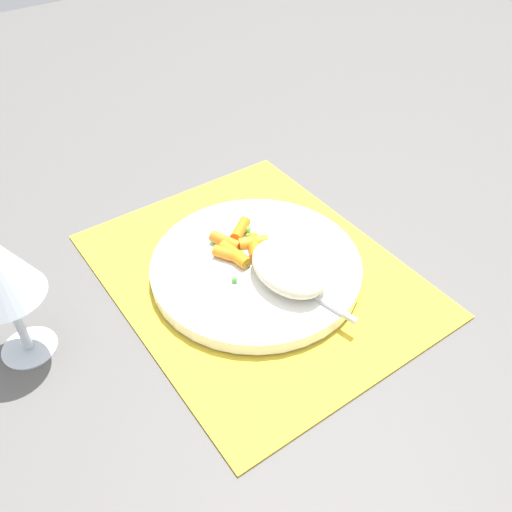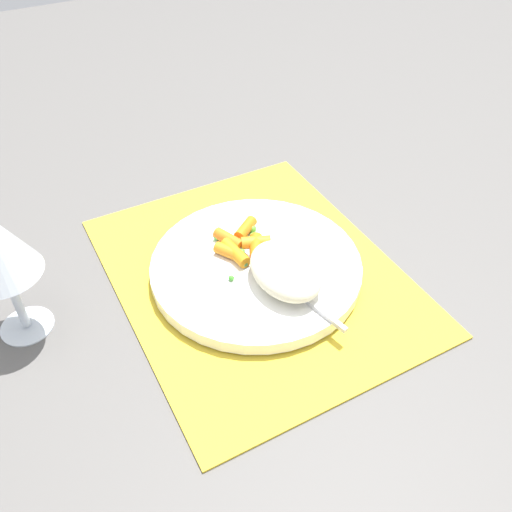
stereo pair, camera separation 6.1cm
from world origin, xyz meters
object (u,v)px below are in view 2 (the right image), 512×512
plate (256,267)px  carrot_portion (245,245)px  rice_mound (285,270)px  fork (273,274)px

plate → carrot_portion: size_ratio=3.17×
rice_mound → carrot_portion: rice_mound is taller
plate → rice_mound: (-0.05, -0.01, 0.03)m
plate → carrot_portion: (0.03, 0.00, 0.02)m
carrot_portion → plate: bearing=-178.4°
carrot_portion → rice_mound: bearing=-168.9°
rice_mound → fork: bearing=23.6°
plate → fork: size_ratio=1.37×
plate → fork: fork is taller
rice_mound → fork: 0.02m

